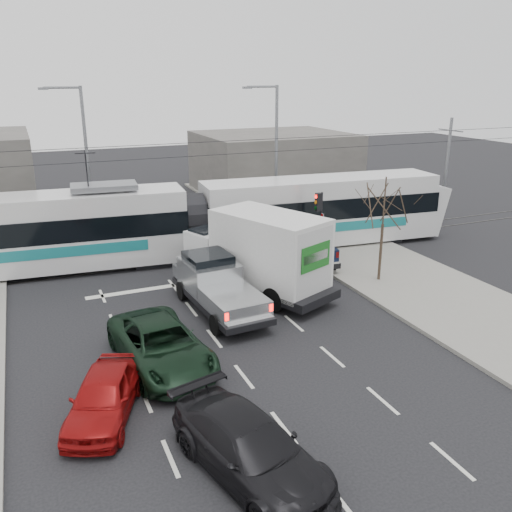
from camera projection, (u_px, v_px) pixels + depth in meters
name	position (u px, v px, depth m)	size (l,w,h in m)	color
ground	(255.00, 331.00, 21.27)	(120.00, 120.00, 0.00)	black
sidewalk_right	(437.00, 294.00, 24.64)	(6.00, 60.00, 0.15)	gray
rails	(184.00, 257.00, 29.98)	(60.00, 1.60, 0.03)	#33302D
building_right	(273.00, 163.00, 45.91)	(12.00, 10.00, 5.00)	slate
bare_tree	(384.00, 206.00, 25.11)	(2.40, 2.40, 5.00)	#47382B
traffic_signal	(319.00, 211.00, 28.50)	(0.44, 0.44, 3.60)	black
street_lamp_near	(274.00, 149.00, 34.61)	(2.38, 0.25, 9.00)	slate
street_lamp_far	(84.00, 154.00, 32.02)	(2.38, 0.25, 9.00)	slate
catenary	(181.00, 188.00, 28.76)	(60.00, 0.20, 7.00)	black
tram	(193.00, 220.00, 29.27)	(29.16, 5.54, 5.92)	silver
silver_pickup	(216.00, 284.00, 23.00)	(2.53, 6.30, 2.24)	black
box_truck	(259.00, 253.00, 24.56)	(5.29, 8.03, 3.80)	black
navy_pickup	(299.00, 241.00, 29.02)	(2.49, 5.56, 2.28)	black
green_car	(161.00, 345.00, 18.51)	(2.54, 5.50, 1.53)	black
red_car	(104.00, 396.00, 15.68)	(1.66, 4.13, 1.41)	maroon
dark_car	(250.00, 448.00, 13.41)	(2.10, 5.17, 1.50)	black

